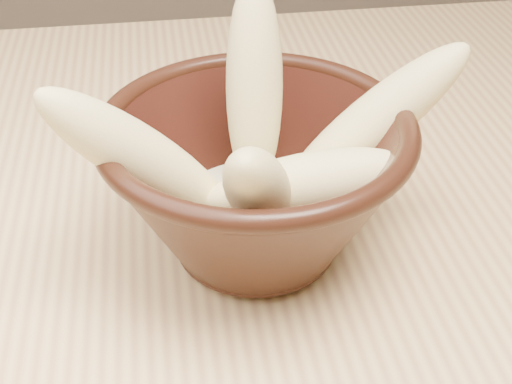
# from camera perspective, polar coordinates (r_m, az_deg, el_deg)

# --- Properties ---
(table) EXTENTS (1.20, 0.80, 0.75)m
(table) POSITION_cam_1_polar(r_m,az_deg,el_deg) (0.66, 4.21, -5.77)
(table) COLOR #E3BF7C
(table) RESTS_ON ground
(bowl) EXTENTS (0.22, 0.22, 0.12)m
(bowl) POSITION_cam_1_polar(r_m,az_deg,el_deg) (0.50, -0.00, 0.94)
(bowl) COLOR black
(bowl) RESTS_ON table
(milk_puddle) EXTENTS (0.12, 0.12, 0.02)m
(milk_puddle) POSITION_cam_1_polar(r_m,az_deg,el_deg) (0.52, 0.00, -1.71)
(milk_puddle) COLOR beige
(milk_puddle) RESTS_ON bowl
(banana_upright) EXTENTS (0.05, 0.08, 0.16)m
(banana_upright) POSITION_cam_1_polar(r_m,az_deg,el_deg) (0.51, -0.14, 8.31)
(banana_upright) COLOR #D9C280
(banana_upright) RESTS_ON bowl
(banana_left) EXTENTS (0.15, 0.08, 0.15)m
(banana_left) POSITION_cam_1_polar(r_m,az_deg,el_deg) (0.47, -9.09, 2.67)
(banana_left) COLOR #D9C280
(banana_left) RESTS_ON bowl
(banana_right) EXTENTS (0.16, 0.05, 0.14)m
(banana_right) POSITION_cam_1_polar(r_m,az_deg,el_deg) (0.52, 9.31, 5.41)
(banana_right) COLOR #D9C280
(banana_right) RESTS_ON bowl
(banana_across) EXTENTS (0.15, 0.06, 0.07)m
(banana_across) POSITION_cam_1_polar(r_m,az_deg,el_deg) (0.48, 3.78, 0.71)
(banana_across) COLOR #D9C280
(banana_across) RESTS_ON bowl
(banana_front) EXTENTS (0.08, 0.13, 0.13)m
(banana_front) POSITION_cam_1_polar(r_m,az_deg,el_deg) (0.45, 0.21, 0.17)
(banana_front) COLOR #D9C280
(banana_front) RESTS_ON bowl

